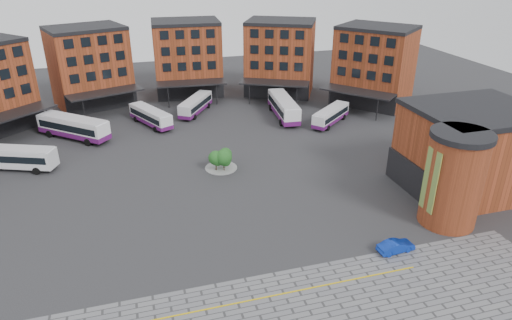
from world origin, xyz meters
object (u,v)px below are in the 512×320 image
object	(u,v)px
bus_f	(331,115)
bus_a	(14,157)
bus_b	(73,127)
blue_car	(396,246)
bus_d	(196,105)
bus_c	(151,116)
tree_island	(222,158)
bus_e	(284,107)

from	to	relation	value
bus_f	bus_a	bearing A→B (deg)	-124.97
bus_b	blue_car	bearing A→B (deg)	-99.58
bus_d	blue_car	world-z (taller)	bus_d
bus_b	bus_d	distance (m)	21.47
bus_c	bus_d	size ratio (longest dim) A/B	1.03
tree_island	bus_c	bearing A→B (deg)	111.48
bus_d	blue_car	xyz separation A→B (m)	(12.23, -46.99, -0.95)
bus_a	bus_e	xyz separation A→B (m)	(41.88, 9.53, 0.05)
bus_b	bus_f	size ratio (longest dim) A/B	1.25
bus_b	bus_e	size ratio (longest dim) A/B	0.88
bus_a	bus_b	xyz separation A→B (m)	(6.93, 9.43, 0.04)
bus_e	bus_d	bearing A→B (deg)	160.86
bus_b	bus_f	xyz separation A→B (m)	(41.65, -5.19, -0.40)
bus_e	blue_car	bearing A→B (deg)	-88.04
bus_a	bus_f	distance (m)	48.76
bus_a	blue_car	bearing A→B (deg)	-105.73
bus_b	tree_island	bearing A→B (deg)	-89.73
tree_island	blue_car	distance (m)	26.11
bus_b	bus_f	world-z (taller)	bus_b
bus_d	bus_e	distance (m)	15.98
bus_b	bus_c	xyz separation A→B (m)	(12.07, 2.67, -0.34)
bus_d	bus_f	bearing A→B (deg)	2.99
bus_c	bus_e	xyz separation A→B (m)	(22.88, -2.57, 0.35)
tree_island	bus_e	bearing A→B (deg)	49.61
tree_island	bus_b	world-z (taller)	bus_b
bus_a	blue_car	world-z (taller)	bus_a
bus_a	blue_car	xyz separation A→B (m)	(39.56, -30.86, -1.24)
bus_c	bus_e	bearing A→B (deg)	-32.40
bus_c	bus_f	distance (m)	30.60
tree_island	bus_f	world-z (taller)	tree_island
bus_c	bus_e	distance (m)	23.02
tree_island	bus_a	bearing A→B (deg)	163.37
bus_a	bus_e	size ratio (longest dim) A/B	0.88
tree_island	bus_e	distance (m)	23.07
bus_f	blue_car	world-z (taller)	bus_f
tree_island	blue_car	world-z (taller)	tree_island
tree_island	bus_b	bearing A→B (deg)	138.85
bus_c	blue_car	bearing A→B (deg)	-90.41
bus_b	bus_e	distance (m)	34.95
bus_c	bus_d	distance (m)	9.25
bus_e	blue_car	distance (m)	40.48
bus_d	bus_e	world-z (taller)	bus_e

